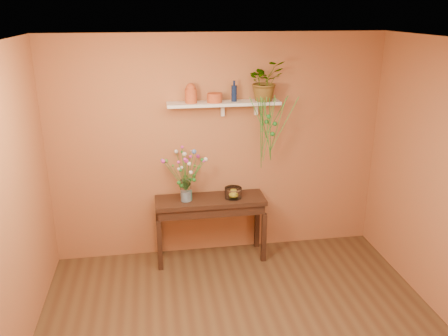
# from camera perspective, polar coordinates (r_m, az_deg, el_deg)

# --- Properties ---
(room) EXTENTS (4.04, 4.04, 2.70)m
(room) POSITION_cam_1_polar(r_m,az_deg,el_deg) (3.72, 3.81, -6.36)
(room) COLOR #513920
(room) RESTS_ON ground
(sideboard) EXTENTS (1.31, 0.42, 0.80)m
(sideboard) POSITION_cam_1_polar(r_m,az_deg,el_deg) (5.56, -1.70, -4.87)
(sideboard) COLOR #311A12
(sideboard) RESTS_ON ground
(wall_shelf) EXTENTS (1.30, 0.24, 0.19)m
(wall_shelf) POSITION_cam_1_polar(r_m,az_deg,el_deg) (5.31, 0.09, 7.98)
(wall_shelf) COLOR white
(wall_shelf) RESTS_ON room
(terracotta_jug) EXTENTS (0.15, 0.15, 0.22)m
(terracotta_jug) POSITION_cam_1_polar(r_m,az_deg,el_deg) (5.22, -4.12, 9.17)
(terracotta_jug) COLOR #BD552C
(terracotta_jug) RESTS_ON wall_shelf
(terracotta_pot) EXTENTS (0.22, 0.22, 0.10)m
(terracotta_pot) POSITION_cam_1_polar(r_m,az_deg,el_deg) (5.26, -1.19, 8.68)
(terracotta_pot) COLOR #BD552C
(terracotta_pot) RESTS_ON wall_shelf
(blue_bottle) EXTENTS (0.08, 0.08, 0.24)m
(blue_bottle) POSITION_cam_1_polar(r_m,az_deg,el_deg) (5.31, 1.26, 9.28)
(blue_bottle) COLOR #0E1B3D
(blue_bottle) RESTS_ON wall_shelf
(spider_plant) EXTENTS (0.50, 0.46, 0.46)m
(spider_plant) POSITION_cam_1_polar(r_m,az_deg,el_deg) (5.35, 5.10, 10.72)
(spider_plant) COLOR #1E6922
(spider_plant) RESTS_ON wall_shelf
(plant_fronds) EXTENTS (0.55, 0.36, 0.86)m
(plant_fronds) POSITION_cam_1_polar(r_m,az_deg,el_deg) (5.29, 5.64, 5.37)
(plant_fronds) COLOR #1E6922
(plant_fronds) RESTS_ON wall_shelf
(glass_vase) EXTENTS (0.12, 0.12, 0.26)m
(glass_vase) POSITION_cam_1_polar(r_m,az_deg,el_deg) (5.42, -4.76, -2.98)
(glass_vase) COLOR white
(glass_vase) RESTS_ON sideboard
(bouquet) EXTENTS (0.53, 0.50, 0.51)m
(bouquet) POSITION_cam_1_polar(r_m,az_deg,el_deg) (5.31, -4.70, 0.32)
(bouquet) COLOR #386B28
(bouquet) RESTS_ON glass_vase
(glass_bowl) EXTENTS (0.21, 0.21, 0.12)m
(glass_bowl) POSITION_cam_1_polar(r_m,az_deg,el_deg) (5.52, 1.14, -3.12)
(glass_bowl) COLOR white
(glass_bowl) RESTS_ON sideboard
(lemon) EXTENTS (0.08, 0.08, 0.08)m
(lemon) POSITION_cam_1_polar(r_m,az_deg,el_deg) (5.52, 1.17, -3.26)
(lemon) COLOR yellow
(lemon) RESTS_ON glass_bowl
(carton) EXTENTS (0.07, 0.06, 0.13)m
(carton) POSITION_cam_1_polar(r_m,az_deg,el_deg) (5.45, -4.35, -3.37)
(carton) COLOR teal
(carton) RESTS_ON sideboard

